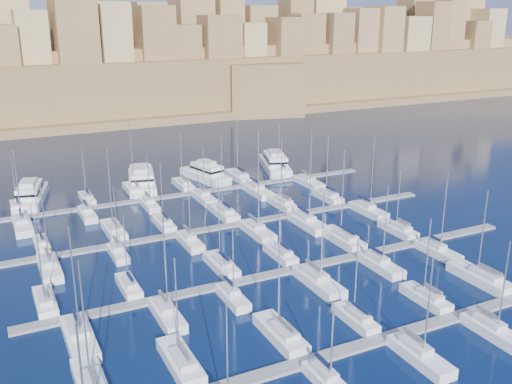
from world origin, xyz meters
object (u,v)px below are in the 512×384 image
motor_yacht_c (206,173)px  motor_yacht_d (275,163)px  sailboat_4 (426,298)px  motor_yacht_a (31,195)px  motor_yacht_b (142,179)px  sailboat_2 (281,334)px

motor_yacht_c → motor_yacht_d: (19.47, 1.45, 0.00)m
sailboat_4 → motor_yacht_a: bearing=122.3°
sailboat_4 → motor_yacht_b: bearing=105.9°
sailboat_2 → motor_yacht_c: 71.13m
motor_yacht_a → motor_yacht_d: bearing=0.6°
sailboat_2 → motor_yacht_c: sailboat_2 is taller
sailboat_4 → motor_yacht_c: sailboat_4 is taller
sailboat_4 → motor_yacht_d: size_ratio=0.66×
motor_yacht_a → motor_yacht_c: (39.31, -0.87, 0.00)m
motor_yacht_d → motor_yacht_b: bearing=179.2°
sailboat_2 → motor_yacht_a: 73.29m
sailboat_4 → motor_yacht_d: bearing=78.8°
sailboat_2 → motor_yacht_b: 71.00m
motor_yacht_a → motor_yacht_b: (24.24, 1.08, 0.00)m
sailboat_2 → motor_yacht_d: size_ratio=0.76×
sailboat_4 → motor_yacht_c: bearing=94.4°
sailboat_2 → motor_yacht_c: size_ratio=0.91×
sailboat_2 → motor_yacht_d: 79.44m
motor_yacht_a → motor_yacht_b: 24.26m
motor_yacht_b → motor_yacht_c: same height
sailboat_4 → motor_yacht_b: (-20.38, 71.71, 1.00)m
sailboat_2 → motor_yacht_c: (17.21, 69.01, 0.97)m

